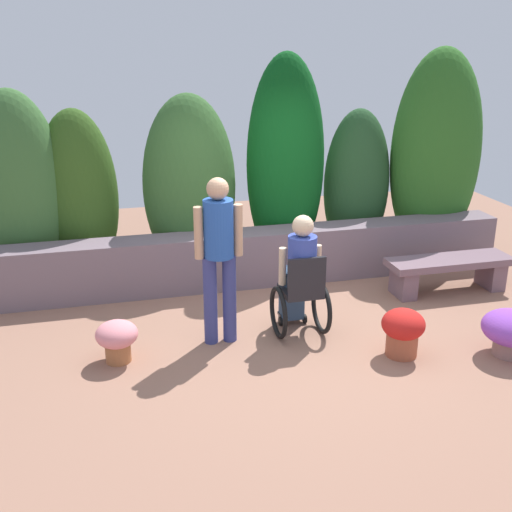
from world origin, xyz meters
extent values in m
plane|color=#966954|center=(0.00, 0.00, 0.00)|extent=(11.26, 11.26, 0.00)
cube|color=slate|center=(0.00, 1.45, 0.35)|extent=(6.71, 0.44, 0.70)
ellipsoid|color=#396630|center=(-2.81, 2.12, 1.23)|extent=(1.16, 0.81, 2.46)
ellipsoid|color=#31541B|center=(-2.10, 2.17, 1.10)|extent=(0.98, 0.69, 2.21)
ellipsoid|color=#345F2B|center=(-0.71, 2.03, 1.19)|extent=(1.20, 0.84, 2.37)
ellipsoid|color=#0D4E18|center=(0.58, 2.01, 1.43)|extent=(1.05, 0.74, 2.86)
ellipsoid|color=#224924|center=(1.66, 2.13, 1.05)|extent=(0.95, 0.66, 2.11)
ellipsoid|color=#2C6421|center=(2.77, 1.98, 1.45)|extent=(1.32, 0.92, 2.91)
cube|color=#735963|center=(1.68, 0.59, 0.18)|extent=(0.20, 0.39, 0.35)
cube|color=#735963|center=(2.89, 0.59, 0.18)|extent=(0.20, 0.39, 0.35)
cube|color=#735963|center=(2.29, 0.59, 0.39)|extent=(1.58, 0.46, 0.09)
cube|color=black|center=(0.12, -0.10, 0.50)|extent=(0.40, 0.40, 0.06)
cube|color=black|center=(0.12, -0.28, 0.73)|extent=(0.40, 0.04, 0.40)
cube|color=black|center=(0.12, 0.22, 0.10)|extent=(0.28, 0.12, 0.03)
torus|color=black|center=(-0.12, -0.10, 0.28)|extent=(0.05, 0.56, 0.56)
torus|color=black|center=(0.36, -0.10, 0.28)|extent=(0.05, 0.56, 0.56)
cylinder|color=black|center=(-0.02, 0.15, 0.05)|extent=(0.03, 0.10, 0.10)
cylinder|color=black|center=(0.26, 0.15, 0.05)|extent=(0.03, 0.10, 0.10)
cube|color=#334C6B|center=(0.12, 0.00, 0.61)|extent=(0.30, 0.40, 0.16)
cube|color=#334C6B|center=(0.12, 0.20, 0.27)|extent=(0.26, 0.14, 0.43)
cylinder|color=#3749A5|center=(0.12, -0.12, 0.86)|extent=(0.30, 0.30, 0.50)
cylinder|color=beige|center=(-0.07, -0.06, 0.78)|extent=(0.08, 0.08, 0.40)
cylinder|color=beige|center=(0.31, -0.06, 0.78)|extent=(0.08, 0.08, 0.40)
sphere|color=beige|center=(0.12, -0.12, 1.22)|extent=(0.22, 0.22, 0.22)
cylinder|color=navy|center=(-0.83, -0.04, 0.47)|extent=(0.14, 0.14, 0.94)
cylinder|color=navy|center=(-0.63, -0.04, 0.47)|extent=(0.14, 0.14, 0.94)
cylinder|color=#2651A6|center=(-0.73, -0.04, 1.23)|extent=(0.30, 0.30, 0.59)
cylinder|color=tan|center=(-0.93, -0.04, 1.20)|extent=(0.09, 0.09, 0.53)
cylinder|color=tan|center=(-0.53, -0.04, 1.20)|extent=(0.09, 0.09, 0.53)
sphere|color=tan|center=(-0.73, -0.04, 1.64)|extent=(0.22, 0.22, 0.22)
cylinder|color=gray|center=(2.02, -1.05, 0.10)|extent=(0.32, 0.32, 0.21)
ellipsoid|color=#2C6021|center=(2.02, -1.05, 0.25)|extent=(0.35, 0.35, 0.12)
ellipsoid|color=purple|center=(2.02, -1.05, 0.30)|extent=(0.59, 0.59, 0.34)
cylinder|color=#A55136|center=(0.97, -0.79, 0.13)|extent=(0.31, 0.31, 0.26)
ellipsoid|color=#355820|center=(0.97, -0.79, 0.29)|extent=(0.35, 0.35, 0.11)
ellipsoid|color=red|center=(0.97, -0.79, 0.34)|extent=(0.43, 0.43, 0.30)
cylinder|color=#AA653C|center=(-1.79, -0.22, 0.11)|extent=(0.25, 0.25, 0.22)
ellipsoid|color=#35793B|center=(-1.79, -0.22, 0.25)|extent=(0.27, 0.27, 0.09)
ellipsoid|color=pink|center=(-1.79, -0.22, 0.29)|extent=(0.41, 0.41, 0.26)
camera|label=1|loc=(-1.81, -5.80, 3.02)|focal=43.53mm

